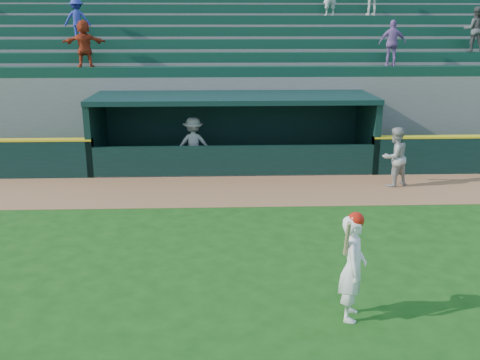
{
  "coord_description": "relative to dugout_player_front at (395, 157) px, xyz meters",
  "views": [
    {
      "loc": [
        -0.45,
        -10.19,
        4.77
      ],
      "look_at": [
        0.0,
        1.6,
        1.3
      ],
      "focal_mm": 40.0,
      "sensor_mm": 36.0,
      "label": 1
    }
  ],
  "objects": [
    {
      "name": "ground",
      "position": [
        -4.8,
        -5.23,
        -0.9
      ],
      "size": [
        120.0,
        120.0,
        0.0
      ],
      "primitive_type": "plane",
      "color": "#174511",
      "rests_on": "ground"
    },
    {
      "name": "warning_track",
      "position": [
        -4.8,
        -0.33,
        -0.9
      ],
      "size": [
        40.0,
        3.0,
        0.01
      ],
      "primitive_type": "cube",
      "color": "#96613C",
      "rests_on": "ground"
    },
    {
      "name": "dugout_player_front",
      "position": [
        0.0,
        0.0,
        0.0
      ],
      "size": [
        1.09,
        0.99,
        1.8
      ],
      "primitive_type": "imported",
      "rotation": [
        0.0,
        0.0,
        3.59
      ],
      "color": "#A4A49F",
      "rests_on": "ground"
    },
    {
      "name": "dugout_player_inside",
      "position": [
        -6.14,
        2.0,
        -0.0
      ],
      "size": [
        1.2,
        0.74,
        1.8
      ],
      "primitive_type": "imported",
      "rotation": [
        0.0,
        0.0,
        3.2
      ],
      "color": "#A8A9A3",
      "rests_on": "ground"
    },
    {
      "name": "dugout",
      "position": [
        -4.8,
        2.77,
        0.46
      ],
      "size": [
        9.4,
        2.8,
        2.46
      ],
      "color": "slate",
      "rests_on": "ground"
    },
    {
      "name": "stands",
      "position": [
        -4.82,
        7.33,
        1.5
      ],
      "size": [
        34.5,
        6.33,
        6.71
      ],
      "color": "slate",
      "rests_on": "ground"
    },
    {
      "name": "batter_at_plate",
      "position": [
        -3.09,
        -7.48,
        0.04
      ],
      "size": [
        0.58,
        0.86,
        1.89
      ],
      "color": "white",
      "rests_on": "ground"
    }
  ]
}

